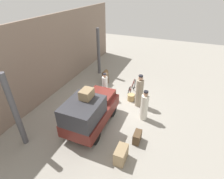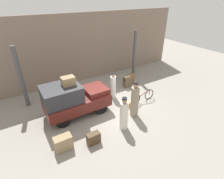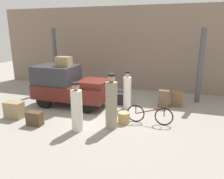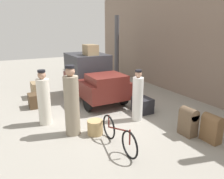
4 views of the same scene
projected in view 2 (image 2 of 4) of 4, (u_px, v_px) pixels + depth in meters
name	position (u px, v px, depth m)	size (l,w,h in m)	color
ground_plane	(111.00, 107.00, 9.66)	(30.00, 30.00, 0.00)	gray
station_building_facade	(79.00, 49.00, 11.59)	(16.00, 0.15, 4.50)	gray
canopy_pillar_left	(21.00, 78.00, 9.01)	(0.23, 0.23, 3.36)	#4C4C51
canopy_pillar_right	(134.00, 55.00, 12.44)	(0.23, 0.23, 3.36)	#4C4C51
truck	(73.00, 99.00, 8.66)	(3.21, 1.56, 1.75)	black
bicycle	(143.00, 97.00, 9.97)	(1.64, 0.04, 0.68)	black
wicker_basket	(132.00, 105.00, 9.47)	(0.42, 0.42, 0.39)	tan
porter_lifting_near_truck	(113.00, 86.00, 10.24)	(0.33, 0.33, 1.59)	white
conductor_in_dark_uniform	(135.00, 101.00, 8.62)	(0.40, 0.40, 1.89)	gray
porter_carrying_trunk	(124.00, 115.00, 7.81)	(0.37, 0.37, 1.64)	silver
trunk_wicker_pale	(63.00, 143.00, 6.92)	(0.70, 0.40, 0.63)	#937A56
trunk_umber_medium	(131.00, 78.00, 11.98)	(0.48, 0.27, 0.73)	brown
trunk_barrel_dark	(127.00, 81.00, 11.54)	(0.45, 0.30, 0.77)	brown
suitcase_tan_flat	(94.00, 138.00, 7.24)	(0.55, 0.29, 0.49)	#4C3823
suitcase_black_upright	(102.00, 92.00, 10.65)	(0.66, 0.52, 0.50)	#232328
trunk_on_truck_roof	(68.00, 81.00, 8.10)	(0.61, 0.46, 0.40)	#937A56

